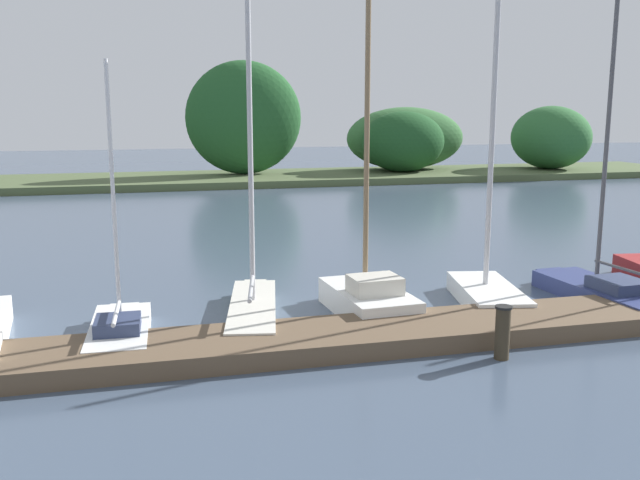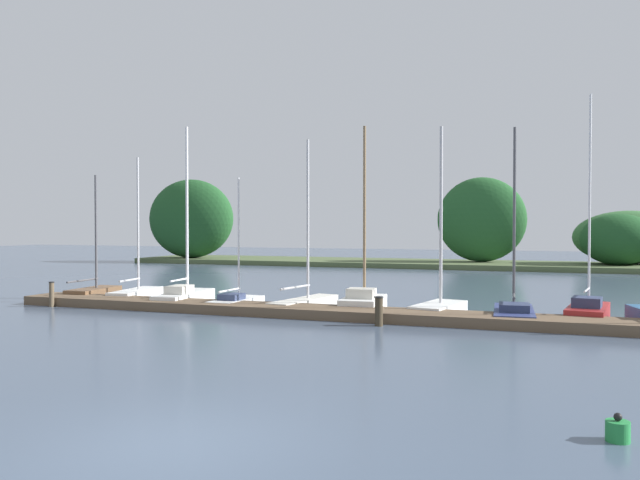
% 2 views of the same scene
% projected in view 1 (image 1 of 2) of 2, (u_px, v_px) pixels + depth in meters
% --- Properties ---
extents(dock_pier, '(30.29, 1.80, 0.35)m').
position_uv_depth(dock_pier, '(464.00, 327.00, 13.43)').
color(dock_pier, brown).
rests_on(dock_pier, ground).
extents(far_shore, '(58.76, 8.00, 7.49)m').
position_uv_depth(far_shore, '(213.00, 139.00, 40.81)').
color(far_shore, '#4C5B38').
rests_on(far_shore, ground).
extents(sailboat_3, '(1.18, 3.19, 5.20)m').
position_uv_depth(sailboat_3, '(120.00, 328.00, 13.07)').
color(sailboat_3, white).
rests_on(sailboat_3, ground).
extents(sailboat_4, '(1.64, 4.28, 6.69)m').
position_uv_depth(sailboat_4, '(253.00, 303.00, 14.49)').
color(sailboat_4, silver).
rests_on(sailboat_4, ground).
extents(sailboat_5, '(1.52, 2.99, 7.06)m').
position_uv_depth(sailboat_5, '(367.00, 294.00, 14.85)').
color(sailboat_5, white).
rests_on(sailboat_5, ground).
extents(sailboat_6, '(1.79, 3.31, 6.91)m').
position_uv_depth(sailboat_6, '(486.00, 286.00, 15.69)').
color(sailboat_6, white).
rests_on(sailboat_6, ground).
extents(sailboat_7, '(1.53, 3.93, 6.68)m').
position_uv_depth(sailboat_7, '(601.00, 287.00, 15.87)').
color(sailboat_7, navy).
rests_on(sailboat_7, ground).
extents(mooring_piling_1, '(0.30, 0.30, 0.96)m').
position_uv_depth(mooring_piling_1, '(502.00, 332.00, 12.14)').
color(mooring_piling_1, '#3D3323').
rests_on(mooring_piling_1, ground).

